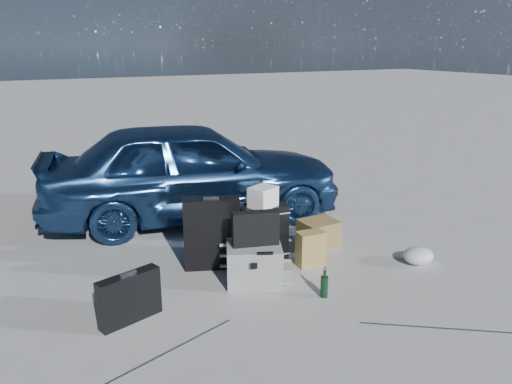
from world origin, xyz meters
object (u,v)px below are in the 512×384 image
(car, at_px, (192,170))
(suitcase_left, at_px, (212,233))
(duffel_bag, at_px, (257,224))
(pelican_case, at_px, (254,264))
(briefcase, at_px, (129,298))
(suitcase_right, at_px, (264,233))
(green_bottle, at_px, (324,283))
(cardboard_box, at_px, (318,233))

(car, bearing_deg, suitcase_left, 177.48)
(car, xyz_separation_m, duffel_bag, (0.40, -0.98, -0.46))
(pelican_case, bearing_deg, briefcase, -148.89)
(suitcase_left, bearing_deg, briefcase, -126.29)
(suitcase_right, distance_m, duffel_bag, 0.64)
(car, relative_size, green_bottle, 13.87)
(cardboard_box, bearing_deg, car, 120.03)
(suitcase_left, xyz_separation_m, cardboard_box, (1.23, -0.04, -0.21))
(briefcase, distance_m, green_bottle, 1.64)
(pelican_case, relative_size, duffel_bag, 0.77)
(cardboard_box, distance_m, green_bottle, 1.16)
(suitcase_left, distance_m, suitcase_right, 0.54)
(briefcase, xyz_separation_m, suitcase_right, (1.49, 0.53, 0.09))
(suitcase_right, height_order, green_bottle, suitcase_right)
(briefcase, xyz_separation_m, suitcase_left, (0.97, 0.63, 0.15))
(car, distance_m, green_bottle, 2.56)
(briefcase, relative_size, suitcase_right, 0.90)
(pelican_case, xyz_separation_m, suitcase_left, (-0.21, 0.48, 0.17))
(car, xyz_separation_m, green_bottle, (0.26, -2.50, -0.49))
(pelican_case, distance_m, cardboard_box, 1.11)
(car, xyz_separation_m, pelican_case, (-0.15, -1.95, -0.44))
(duffel_bag, bearing_deg, pelican_case, -106.47)
(duffel_bag, bearing_deg, suitcase_right, -98.87)
(suitcase_left, bearing_deg, suitcase_right, 10.48)
(car, relative_size, pelican_case, 7.32)
(car, bearing_deg, green_bottle, -162.88)
(pelican_case, distance_m, briefcase, 1.19)
(suitcase_right, xyz_separation_m, green_bottle, (0.09, -0.93, -0.16))
(car, distance_m, pelican_case, 2.01)
(green_bottle, bearing_deg, car, 95.92)
(pelican_case, relative_size, cardboard_box, 1.30)
(cardboard_box, bearing_deg, green_bottle, -121.95)
(cardboard_box, height_order, green_bottle, cardboard_box)
(briefcase, distance_m, duffel_bag, 2.06)
(duffel_bag, relative_size, green_bottle, 2.45)
(suitcase_left, height_order, green_bottle, suitcase_left)
(car, bearing_deg, cardboard_box, -138.77)
(pelican_case, distance_m, green_bottle, 0.68)
(green_bottle, bearing_deg, suitcase_right, 95.81)
(cardboard_box, bearing_deg, pelican_case, -156.52)
(suitcase_left, height_order, suitcase_right, suitcase_left)
(briefcase, relative_size, suitcase_left, 0.73)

